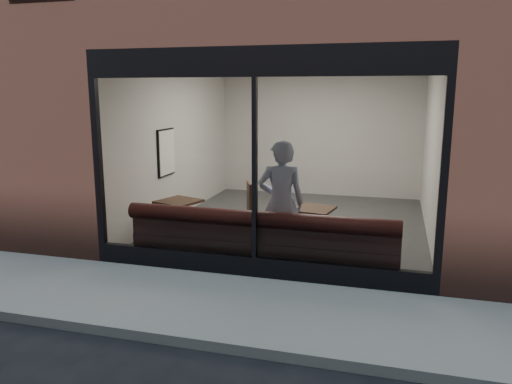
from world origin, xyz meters
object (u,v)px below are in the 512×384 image
(person, at_px, (281,203))
(cafe_table_right, at_px, (312,209))
(cafe_table_left, at_px, (179,201))
(banquette, at_px, (262,253))
(cafe_chair_left, at_px, (239,220))

(person, relative_size, cafe_table_right, 2.97)
(cafe_table_right, bearing_deg, person, -119.09)
(cafe_table_left, relative_size, cafe_table_right, 1.00)
(banquette, relative_size, cafe_table_right, 6.20)
(banquette, bearing_deg, cafe_chair_left, 117.64)
(person, bearing_deg, cafe_table_left, -31.67)
(banquette, xyz_separation_m, cafe_table_right, (0.61, 0.89, 0.52))
(banquette, relative_size, cafe_chair_left, 8.48)
(cafe_table_left, bearing_deg, cafe_table_right, 1.56)
(banquette, xyz_separation_m, person, (0.24, 0.22, 0.73))
(banquette, relative_size, person, 2.09)
(person, bearing_deg, banquette, 28.51)
(banquette, bearing_deg, cafe_table_left, 154.34)
(cafe_chair_left, bearing_deg, cafe_table_left, 25.88)
(cafe_table_right, bearing_deg, cafe_table_left, -178.44)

